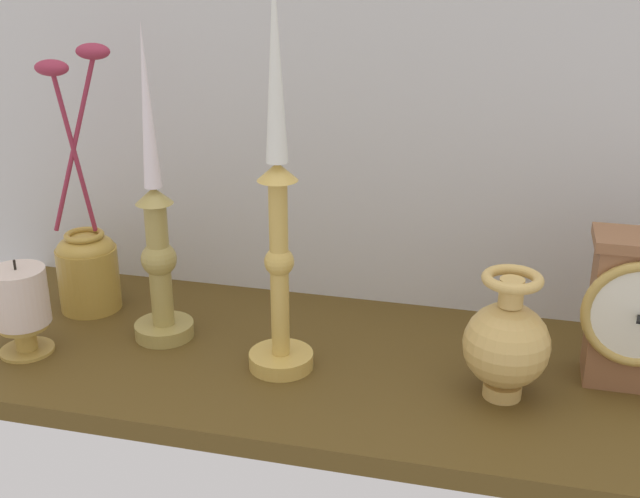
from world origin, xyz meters
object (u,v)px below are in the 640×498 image
object	(u,v)px
pillar_candle_front	(21,305)
mantel_clock	(636,310)
brass_vase_jar	(87,256)
candlestick_tall_center	(158,243)
candlestick_tall_left	(278,227)
brass_vase_bulbous	(507,342)

from	to	relation	value
pillar_candle_front	mantel_clock	bearing A→B (deg)	8.16
mantel_clock	brass_vase_jar	bearing A→B (deg)	177.43
candlestick_tall_center	candlestick_tall_left	bearing A→B (deg)	-13.12
mantel_clock	brass_vase_jar	world-z (taller)	brass_vase_jar
candlestick_tall_center	pillar_candle_front	size ratio (longest dim) A/B	3.22
candlestick_tall_center	brass_vase_bulbous	xyz separation A→B (cm)	(41.93, -4.18, -5.90)
brass_vase_jar	pillar_candle_front	size ratio (longest dim) A/B	2.94
candlestick_tall_center	mantel_clock	bearing A→B (deg)	2.28
brass_vase_jar	brass_vase_bulbous	bearing A→B (deg)	-9.77
mantel_clock	pillar_candle_front	size ratio (longest dim) A/B	1.46
mantel_clock	pillar_candle_front	bearing A→B (deg)	-171.84
mantel_clock	brass_vase_bulbous	bearing A→B (deg)	-154.66
mantel_clock	brass_vase_jar	distance (cm)	68.51
candlestick_tall_center	brass_vase_bulbous	world-z (taller)	candlestick_tall_center
candlestick_tall_left	brass_vase_bulbous	bearing A→B (deg)	-0.75
pillar_candle_front	candlestick_tall_left	bearing A→B (deg)	7.28
candlestick_tall_left	pillar_candle_front	bearing A→B (deg)	-172.72
brass_vase_bulbous	brass_vase_jar	world-z (taller)	brass_vase_jar
mantel_clock	candlestick_tall_left	world-z (taller)	candlestick_tall_left
candlestick_tall_left	candlestick_tall_center	bearing A→B (deg)	166.88
candlestick_tall_left	candlestick_tall_center	distance (cm)	17.63
brass_vase_bulbous	pillar_candle_front	bearing A→B (deg)	-176.31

